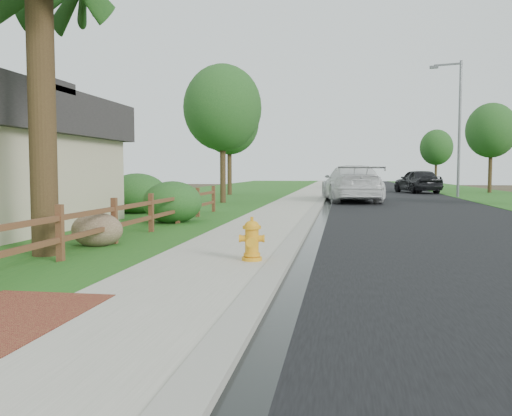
% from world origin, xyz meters
% --- Properties ---
extents(ground, '(120.00, 120.00, 0.00)m').
position_xyz_m(ground, '(0.00, 0.00, 0.00)').
color(ground, '#37291E').
extents(road, '(8.00, 90.00, 0.02)m').
position_xyz_m(road, '(4.60, 35.00, 0.01)').
color(road, black).
rests_on(road, ground).
extents(curb, '(0.40, 90.00, 0.12)m').
position_xyz_m(curb, '(0.40, 35.00, 0.06)').
color(curb, gray).
rests_on(curb, ground).
extents(wet_gutter, '(0.50, 90.00, 0.00)m').
position_xyz_m(wet_gutter, '(0.75, 35.00, 0.02)').
color(wet_gutter, black).
rests_on(wet_gutter, road).
extents(sidewalk, '(2.20, 90.00, 0.10)m').
position_xyz_m(sidewalk, '(-0.90, 35.00, 0.05)').
color(sidewalk, '#9B9887').
rests_on(sidewalk, ground).
extents(grass_strip, '(1.60, 90.00, 0.06)m').
position_xyz_m(grass_strip, '(-2.80, 35.00, 0.03)').
color(grass_strip, '#175017').
rests_on(grass_strip, ground).
extents(lawn_near, '(9.00, 90.00, 0.04)m').
position_xyz_m(lawn_near, '(-8.00, 35.00, 0.02)').
color(lawn_near, '#175017').
rests_on(lawn_near, ground).
extents(verge_far, '(6.00, 90.00, 0.04)m').
position_xyz_m(verge_far, '(11.50, 35.00, 0.02)').
color(verge_far, '#175017').
rests_on(verge_far, ground).
extents(brick_patch, '(1.60, 2.40, 0.11)m').
position_xyz_m(brick_patch, '(-2.20, -1.00, 0.06)').
color(brick_patch, maroon).
rests_on(brick_patch, ground).
extents(ranch_fence, '(0.12, 16.92, 1.10)m').
position_xyz_m(ranch_fence, '(-3.60, 6.40, 0.62)').
color(ranch_fence, '#502C1A').
rests_on(ranch_fence, ground).
extents(fire_hydrant, '(0.52, 0.42, 0.79)m').
position_xyz_m(fire_hydrant, '(-0.10, 3.17, 0.46)').
color(fire_hydrant, gold).
rests_on(fire_hydrant, sidewalk).
extents(white_suv, '(3.60, 7.06, 1.96)m').
position_xyz_m(white_suv, '(2.00, 23.59, 1.00)').
color(white_suv, silver).
rests_on(white_suv, road).
extents(dark_car_mid, '(3.35, 5.61, 1.79)m').
position_xyz_m(dark_car_mid, '(7.12, 35.82, 0.91)').
color(dark_car_mid, black).
rests_on(dark_car_mid, road).
extents(dark_car_far, '(3.41, 5.57, 1.73)m').
position_xyz_m(dark_car_far, '(2.69, 43.44, 0.89)').
color(dark_car_far, black).
rests_on(dark_car_far, road).
extents(streetlight, '(1.93, 0.70, 8.50)m').
position_xyz_m(streetlight, '(8.55, 29.25, 4.82)').
color(streetlight, slate).
rests_on(streetlight, ground).
extents(boulder, '(1.34, 1.12, 0.78)m').
position_xyz_m(boulder, '(-3.90, 4.94, 0.39)').
color(boulder, brown).
rests_on(boulder, ground).
extents(shrub_c, '(2.30, 2.30, 1.37)m').
position_xyz_m(shrub_c, '(-3.90, 10.40, 0.69)').
color(shrub_c, '#173F16').
rests_on(shrub_c, ground).
extents(shrub_d, '(3.07, 3.07, 1.60)m').
position_xyz_m(shrub_d, '(-6.50, 14.00, 0.80)').
color(shrub_d, '#173F16').
rests_on(shrub_d, ground).
extents(tree_near_left, '(4.04, 4.04, 7.15)m').
position_xyz_m(tree_near_left, '(-4.61, 21.12, 4.92)').
color(tree_near_left, '#322214').
rests_on(tree_near_left, ground).
extents(tree_mid_left, '(4.06, 4.06, 7.26)m').
position_xyz_m(tree_mid_left, '(-6.13, 30.09, 5.01)').
color(tree_mid_left, '#322214').
rests_on(tree_mid_left, ground).
extents(tree_mid_right, '(3.72, 3.72, 6.74)m').
position_xyz_m(tree_mid_right, '(12.49, 36.62, 4.68)').
color(tree_mid_right, '#322214').
rests_on(tree_mid_right, ground).
extents(tree_far_right, '(2.93, 2.93, 5.40)m').
position_xyz_m(tree_far_right, '(9.91, 44.80, 3.78)').
color(tree_far_right, '#322214').
rests_on(tree_far_right, ground).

